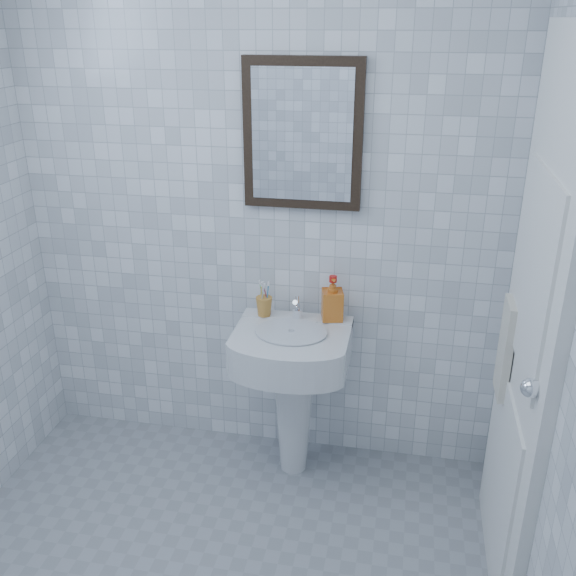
# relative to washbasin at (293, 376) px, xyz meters

# --- Properties ---
(wall_back) EXTENTS (2.20, 0.02, 2.50)m
(wall_back) POSITION_rel_washbasin_xyz_m (-0.20, 0.22, 0.74)
(wall_back) COLOR white
(wall_back) RESTS_ON ground
(washbasin) EXTENTS (0.50, 0.36, 0.77)m
(washbasin) POSITION_rel_washbasin_xyz_m (0.00, 0.00, 0.00)
(washbasin) COLOR silver
(washbasin) RESTS_ON ground
(faucet) EXTENTS (0.04, 0.09, 0.11)m
(faucet) POSITION_rel_washbasin_xyz_m (0.00, 0.09, 0.29)
(faucet) COLOR white
(faucet) RESTS_ON washbasin
(toothbrush_cup) EXTENTS (0.10, 0.10, 0.09)m
(toothbrush_cup) POSITION_rel_washbasin_xyz_m (-0.15, 0.09, 0.29)
(toothbrush_cup) COLOR #C38232
(toothbrush_cup) RESTS_ON washbasin
(soap_dispenser) EXTENTS (0.11, 0.11, 0.20)m
(soap_dispenser) POSITION_rel_washbasin_xyz_m (0.15, 0.12, 0.35)
(soap_dispenser) COLOR #CB5113
(soap_dispenser) RESTS_ON washbasin
(wall_mirror) EXTENTS (0.50, 0.04, 0.62)m
(wall_mirror) POSITION_rel_washbasin_xyz_m (-0.00, 0.20, 1.04)
(wall_mirror) COLOR black
(wall_mirror) RESTS_ON wall_back
(bathroom_door) EXTENTS (0.04, 0.80, 2.00)m
(bathroom_door) POSITION_rel_washbasin_xyz_m (0.88, -0.43, 0.49)
(bathroom_door) COLOR silver
(bathroom_door) RESTS_ON ground
(towel_ring) EXTENTS (0.01, 0.18, 0.18)m
(towel_ring) POSITION_rel_washbasin_xyz_m (0.86, -0.24, 0.54)
(towel_ring) COLOR white
(towel_ring) RESTS_ON wall_right
(hand_towel) EXTENTS (0.03, 0.16, 0.38)m
(hand_towel) POSITION_rel_washbasin_xyz_m (0.84, -0.24, 0.36)
(hand_towel) COLOR silver
(hand_towel) RESTS_ON towel_ring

